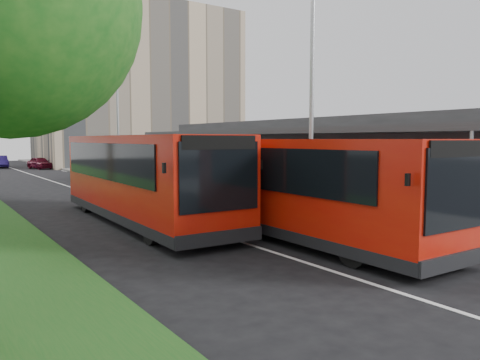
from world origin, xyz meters
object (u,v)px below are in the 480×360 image
object	(u,v)px
litter_bin	(216,184)
car_near	(40,163)
lamp_post_near	(310,89)
bollard	(144,175)
lamp_post_far	(117,114)
car_far	(0,162)
bus_main	(295,187)
bus_second	(143,178)

from	to	relation	value
litter_bin	car_near	size ratio (longest dim) A/B	0.26
lamp_post_near	litter_bin	size ratio (longest dim) A/B	8.64
bollard	lamp_post_far	bearing A→B (deg)	98.42
litter_bin	car_far	size ratio (longest dim) A/B	0.25
bus_main	bollard	xyz separation A→B (m)	(2.90, 18.54, -0.91)
lamp_post_far	bus_second	size ratio (longest dim) A/B	0.74
bus_second	car_near	world-z (taller)	bus_second
bus_main	bollard	world-z (taller)	bus_main
lamp_post_far	bus_second	xyz separation A→B (m)	(-5.17, -17.12, -3.15)
litter_bin	car_far	distance (m)	33.74
lamp_post_near	bollard	bearing A→B (deg)	88.22
bus_main	bus_second	distance (m)	5.62
bus_second	bollard	xyz separation A→B (m)	(5.68, 13.66, -0.97)
lamp_post_far	bollard	world-z (taller)	lamp_post_far
lamp_post_near	car_near	xyz separation A→B (m)	(-1.94, 36.77, -4.12)
car_far	litter_bin	bearing A→B (deg)	-78.20
lamp_post_near	car_near	size ratio (longest dim) A/B	2.28
litter_bin	car_near	xyz separation A→B (m)	(-2.82, 28.82, -0.01)
bus_second	bollard	bearing A→B (deg)	69.03
bus_second	car_far	size ratio (longest dim) A/B	2.88
litter_bin	car_near	bearing A→B (deg)	95.59
bus_main	car_near	xyz separation A→B (m)	(0.44, 38.77, -0.91)
litter_bin	bollard	world-z (taller)	litter_bin
bus_main	lamp_post_far	bearing A→B (deg)	84.45
lamp_post_near	bollard	xyz separation A→B (m)	(0.51, 16.53, -4.12)
bus_main	bollard	size ratio (longest dim) A/B	11.68
litter_bin	lamp_post_near	bearing A→B (deg)	-96.34
lamp_post_near	bus_second	bearing A→B (deg)	150.88
lamp_post_near	lamp_post_far	size ratio (longest dim) A/B	1.00
bus_main	car_near	size ratio (longest dim) A/B	2.96
lamp_post_far	bus_second	distance (m)	18.16
lamp_post_near	litter_bin	distance (m)	8.99
lamp_post_near	car_far	xyz separation A→B (m)	(-4.93, 41.19, -4.10)
lamp_post_far	car_near	distance (m)	17.38
lamp_post_far	bus_second	world-z (taller)	lamp_post_far
bus_main	lamp_post_near	bearing A→B (deg)	40.69
bus_main	bus_second	size ratio (longest dim) A/B	0.96
car_far	bollard	bearing A→B (deg)	-75.66
car_far	bus_main	bearing A→B (deg)	-84.74
bollard	car_near	distance (m)	20.38
bus_second	lamp_post_near	bearing A→B (deg)	-27.51
bus_main	bus_second	xyz separation A→B (m)	(-2.78, 4.88, 0.06)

